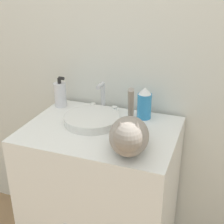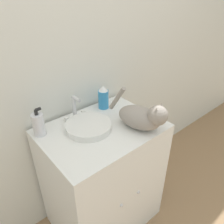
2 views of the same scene
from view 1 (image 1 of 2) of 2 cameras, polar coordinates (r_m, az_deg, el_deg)
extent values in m
cube|color=silver|center=(1.69, 1.88, 13.01)|extent=(6.00, 0.05, 2.50)
cube|color=white|center=(1.77, -1.88, -15.79)|extent=(0.74, 0.55, 0.88)
cylinder|color=white|center=(1.58, -3.71, -1.31)|extent=(0.28, 0.28, 0.04)
cylinder|color=silver|center=(1.68, -1.64, 2.69)|extent=(0.02, 0.02, 0.16)
cylinder|color=silver|center=(1.62, -2.14, 4.86)|extent=(0.02, 0.07, 0.02)
cylinder|color=white|center=(1.73, -3.50, 1.03)|extent=(0.03, 0.03, 0.03)
cylinder|color=white|center=(1.69, 0.32, 0.46)|extent=(0.03, 0.03, 0.03)
ellipsoid|color=gray|center=(1.33, 3.14, -4.27)|extent=(0.23, 0.31, 0.13)
sphere|color=gray|center=(1.20, 2.97, -4.59)|extent=(0.14, 0.14, 0.12)
cone|color=gray|center=(1.18, 1.44, -2.50)|extent=(0.04, 0.04, 0.04)
cone|color=gray|center=(1.17, 4.61, -2.62)|extent=(0.04, 0.04, 0.04)
cylinder|color=gray|center=(1.44, 3.47, 1.69)|extent=(0.06, 0.12, 0.18)
cylinder|color=silver|center=(1.78, -9.44, 3.13)|extent=(0.07, 0.07, 0.14)
cylinder|color=black|center=(1.75, -9.63, 5.68)|extent=(0.02, 0.02, 0.03)
cylinder|color=black|center=(1.74, -9.25, 6.11)|extent=(0.03, 0.02, 0.02)
cylinder|color=#338CCC|center=(1.61, 5.91, 1.08)|extent=(0.07, 0.07, 0.13)
cone|color=white|center=(1.58, 6.04, 3.89)|extent=(0.07, 0.07, 0.04)
camera|label=2|loc=(1.24, -56.51, 18.00)|focal=35.00mm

